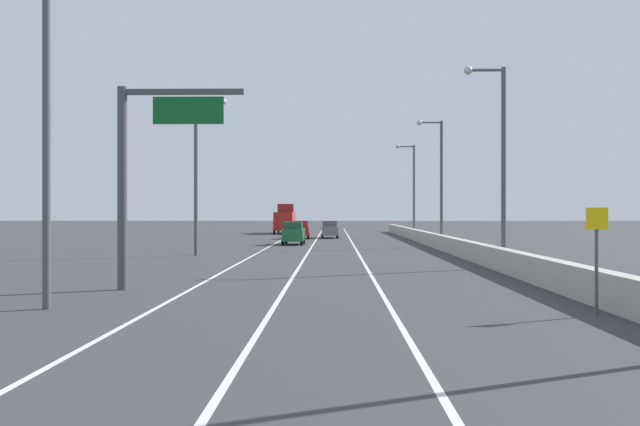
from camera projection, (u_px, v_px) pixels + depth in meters
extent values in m
plane|color=#38383A|center=(336.00, 242.00, 68.27)|extent=(320.00, 320.00, 0.00)
cube|color=silver|center=(269.00, 247.00, 59.37)|extent=(0.16, 130.00, 0.00)
cube|color=silver|center=(312.00, 247.00, 59.31)|extent=(0.16, 130.00, 0.00)
cube|color=silver|center=(355.00, 247.00, 59.24)|extent=(0.16, 130.00, 0.00)
cube|color=#B2ADA3|center=(469.00, 250.00, 44.12)|extent=(0.60, 120.00, 1.10)
cylinder|color=#47474C|center=(122.00, 188.00, 26.93)|extent=(0.36, 0.36, 7.50)
cube|color=#47474C|center=(183.00, 92.00, 26.88)|extent=(4.50, 0.20, 0.20)
cube|color=#0C5923|center=(188.00, 110.00, 26.75)|extent=(2.60, 0.10, 1.00)
cylinder|color=#4C4C51|center=(597.00, 273.00, 20.17)|extent=(0.10, 0.10, 2.40)
cube|color=yellow|center=(597.00, 218.00, 20.13)|extent=(0.60, 0.04, 0.60)
cylinder|color=#4C4C51|center=(504.00, 168.00, 37.11)|extent=(0.24, 0.24, 10.24)
cube|color=#4C4C51|center=(486.00, 70.00, 37.12)|extent=(1.80, 0.12, 0.12)
sphere|color=beige|center=(468.00, 70.00, 37.14)|extent=(0.44, 0.44, 0.44)
cylinder|color=#4C4C51|center=(441.00, 184.00, 58.95)|extent=(0.24, 0.24, 10.24)
cube|color=#4C4C51|center=(430.00, 123.00, 58.96)|extent=(1.80, 0.12, 0.12)
sphere|color=beige|center=(419.00, 123.00, 58.98)|extent=(0.44, 0.44, 0.44)
cylinder|color=#4C4C51|center=(414.00, 191.00, 80.79)|extent=(0.24, 0.24, 10.24)
cube|color=#4C4C51|center=(406.00, 147.00, 80.80)|extent=(1.80, 0.12, 0.12)
sphere|color=beige|center=(398.00, 147.00, 80.81)|extent=(0.44, 0.44, 0.44)
cylinder|color=#4C4C51|center=(46.00, 136.00, 21.60)|extent=(0.24, 0.24, 10.24)
cylinder|color=#4C4C51|center=(196.00, 178.00, 47.82)|extent=(0.24, 0.24, 10.24)
cube|color=#4C4C51|center=(209.00, 102.00, 47.79)|extent=(1.80, 0.12, 0.12)
sphere|color=beige|center=(223.00, 102.00, 47.77)|extent=(0.44, 0.44, 0.44)
cube|color=red|center=(300.00, 231.00, 77.83)|extent=(1.89, 4.39, 0.97)
cube|color=maroon|center=(300.00, 224.00, 77.39)|extent=(1.62, 1.99, 0.60)
cylinder|color=black|center=(293.00, 235.00, 79.56)|extent=(0.23, 0.68, 0.68)
cylinder|color=black|center=(308.00, 235.00, 79.56)|extent=(0.23, 0.68, 0.68)
cylinder|color=black|center=(292.00, 236.00, 76.10)|extent=(0.23, 0.68, 0.68)
cylinder|color=black|center=(308.00, 236.00, 76.11)|extent=(0.23, 0.68, 0.68)
cube|color=slate|center=(330.00, 231.00, 79.79)|extent=(1.80, 4.77, 0.94)
cube|color=#4D505A|center=(330.00, 224.00, 79.32)|extent=(1.56, 2.15, 0.60)
cylinder|color=black|center=(323.00, 234.00, 81.73)|extent=(0.23, 0.68, 0.68)
cylinder|color=black|center=(337.00, 234.00, 81.71)|extent=(0.23, 0.68, 0.68)
cylinder|color=black|center=(322.00, 235.00, 77.88)|extent=(0.23, 0.68, 0.68)
cylinder|color=black|center=(337.00, 235.00, 77.86)|extent=(0.23, 0.68, 0.68)
cube|color=#196033|center=(294.00, 235.00, 63.77)|extent=(1.82, 4.42, 1.05)
cube|color=#1C4633|center=(293.00, 225.00, 63.33)|extent=(1.57, 2.00, 0.60)
cylinder|color=black|center=(286.00, 240.00, 65.55)|extent=(0.23, 0.68, 0.68)
cylinder|color=black|center=(304.00, 240.00, 65.50)|extent=(0.23, 0.68, 0.68)
cylinder|color=black|center=(283.00, 242.00, 62.05)|extent=(0.23, 0.68, 0.68)
cylinder|color=black|center=(302.00, 242.00, 62.00)|extent=(0.23, 0.68, 0.68)
cube|color=#A51E19|center=(285.00, 221.00, 96.02)|extent=(2.49, 9.45, 2.30)
cube|color=maroon|center=(286.00, 208.00, 98.09)|extent=(2.13, 2.10, 1.10)
cylinder|color=black|center=(278.00, 229.00, 100.05)|extent=(0.23, 1.00, 1.00)
cylinder|color=black|center=(295.00, 229.00, 100.02)|extent=(0.23, 1.00, 1.00)
cylinder|color=black|center=(274.00, 230.00, 92.02)|extent=(0.23, 1.00, 1.00)
cylinder|color=black|center=(292.00, 230.00, 91.99)|extent=(0.23, 1.00, 1.00)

